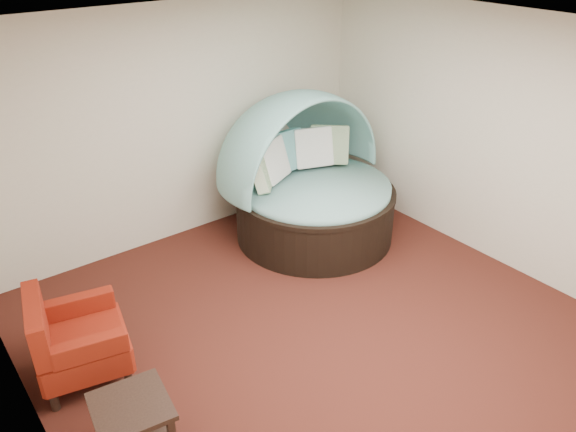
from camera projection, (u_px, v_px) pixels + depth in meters
floor at (315, 328)px, 5.54m from camera, size 5.00×5.00×0.00m
wall_back at (182, 126)px, 6.62m from camera, size 5.00×0.00×5.00m
wall_left at (16, 311)px, 3.53m from camera, size 0.00×5.00×5.00m
wall_right at (490, 139)px, 6.22m from camera, size 0.00×5.00×5.00m
ceiling at (324, 35)px, 4.21m from camera, size 5.00×5.00×0.00m
canopy_daybed at (309, 172)px, 6.82m from camera, size 2.19×2.07×1.80m
red_armchair at (74, 340)px, 4.77m from camera, size 0.89×0.89×0.88m
side_table at (134, 422)px, 4.09m from camera, size 0.61×0.61×0.52m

